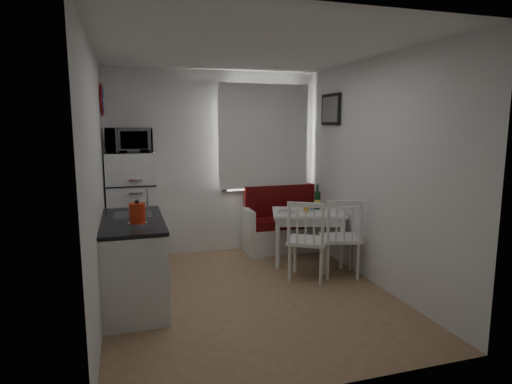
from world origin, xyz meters
TOP-DOWN VIEW (x-y plane):
  - floor at (0.00, 0.00)m, footprint 3.00×3.50m
  - ceiling at (0.00, 0.00)m, footprint 3.00×3.50m
  - wall_back at (0.00, 1.75)m, footprint 3.00×0.02m
  - wall_front at (0.00, -1.75)m, footprint 3.00×0.02m
  - wall_left at (-1.50, 0.00)m, footprint 0.02×3.50m
  - wall_right at (1.50, 0.00)m, footprint 0.02×3.50m
  - window at (0.70, 1.72)m, footprint 1.22×0.06m
  - curtain at (0.70, 1.65)m, footprint 1.35×0.02m
  - kitchen_counter at (-1.20, 0.16)m, footprint 0.62×1.32m
  - wall_sign at (-1.47, 1.45)m, footprint 0.03×0.40m
  - picture_frame at (1.48, 1.10)m, footprint 0.04×0.52m
  - bench at (1.04, 1.51)m, footprint 1.33×0.51m
  - dining_table at (1.07, 0.88)m, footprint 1.09×0.91m
  - chair_left at (0.82, 0.21)m, footprint 0.62×0.64m
  - chair_right at (1.25, 0.21)m, footprint 0.55×0.54m
  - fridge at (-1.18, 1.40)m, footprint 0.60×0.60m
  - microwave at (-1.18, 1.35)m, footprint 0.56×0.38m
  - kettle at (-1.15, -0.16)m, footprint 0.18×0.18m
  - wine_bottle at (1.25, 0.98)m, footprint 0.09×0.09m
  - drinking_glass_orange at (1.02, 0.83)m, footprint 0.07×0.07m
  - drinking_glass_blue at (1.15, 0.93)m, footprint 0.06×0.06m
  - plate at (0.77, 0.90)m, footprint 0.23×0.23m

SIDE VIEW (x-z plane):
  - floor at x=0.00m, z-range -0.01..0.01m
  - bench at x=1.04m, z-range -0.16..0.79m
  - kitchen_counter at x=-1.20m, z-range -0.12..1.04m
  - chair_right at x=1.25m, z-range 0.34..0.86m
  - chair_left at x=0.82m, z-range 0.34..0.86m
  - dining_table at x=1.07m, z-range 0.27..0.98m
  - plate at x=0.77m, z-range 0.70..0.72m
  - fridge at x=-1.18m, z-range 0.00..1.50m
  - drinking_glass_blue at x=1.15m, z-range 0.70..0.81m
  - drinking_glass_orange at x=1.02m, z-range 0.70..0.81m
  - wine_bottle at x=1.25m, z-range 0.70..1.04m
  - kettle at x=-1.15m, z-range 0.90..1.14m
  - wall_back at x=0.00m, z-range 0.00..2.60m
  - wall_front at x=0.00m, z-range 0.00..2.60m
  - wall_left at x=-1.50m, z-range 0.00..2.60m
  - wall_right at x=1.50m, z-range 0.00..2.60m
  - window at x=0.70m, z-range 0.89..2.36m
  - microwave at x=-1.18m, z-range 1.50..1.81m
  - curtain at x=0.70m, z-range 0.93..2.42m
  - picture_frame at x=1.48m, z-range 1.84..2.26m
  - wall_sign at x=-1.47m, z-range 1.95..2.35m
  - ceiling at x=0.00m, z-range 2.59..2.61m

